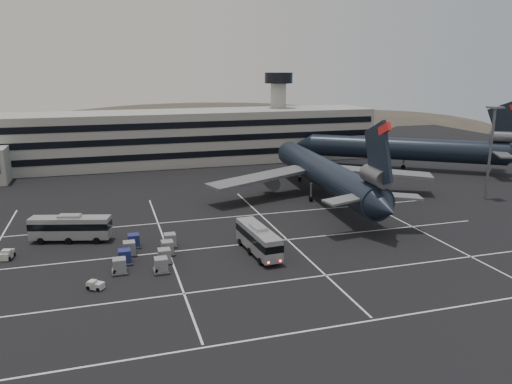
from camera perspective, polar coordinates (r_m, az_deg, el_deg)
ground at (r=69.76m, az=-4.61°, el=-7.47°), size 260.00×260.00×0.00m
lane_markings at (r=70.60m, az=-3.98°, el=-7.19°), size 90.00×55.62×0.01m
terminal at (r=136.30m, az=-12.37°, el=5.93°), size 125.00×26.00×24.00m
hills at (r=238.56m, az=-9.13°, el=4.88°), size 352.00×180.00×44.00m
lightpole_right at (r=107.02m, az=25.33°, el=5.37°), size 2.40×2.40×18.28m
trijet_main at (r=99.30m, az=7.83°, el=2.16°), size 47.33×57.68×18.08m
trijet_far at (r=133.01m, az=17.03°, el=4.79°), size 50.11×38.76×18.08m
bus_near at (r=70.20m, az=0.26°, el=-5.33°), size 3.63×11.79×4.10m
bus_far at (r=79.99m, az=-20.44°, el=-3.76°), size 12.13×5.80×4.18m
tug_a at (r=76.80m, az=-26.61°, el=-6.40°), size 1.91×2.59×1.50m
tug_b at (r=62.95m, az=-17.81°, el=-10.08°), size 2.23×2.07×1.24m
uld_cluster at (r=70.40m, az=-12.41°, el=-6.74°), size 9.94×13.23×1.95m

